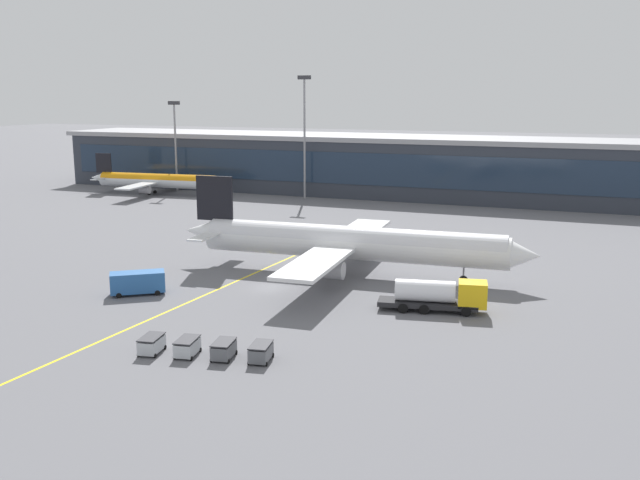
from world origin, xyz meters
TOP-DOWN VIEW (x-y plane):
  - ground_plane at (0.00, 0.00)m, footprint 700.00×700.00m
  - apron_lead_in_line at (-4.95, 2.00)m, footprint 5.67×79.84m
  - terminal_building at (-7.11, 77.85)m, footprint 159.70×19.98m
  - main_airliner at (6.38, 8.59)m, footprint 44.26×35.22m
  - fuel_tanker at (19.66, -1.95)m, footprint 11.08×4.46m
  - lavatory_truck at (-12.35, -7.78)m, footprint 6.03×5.30m
  - baggage_cart_0 at (-0.57, -22.45)m, footprint 2.03×2.88m
  - baggage_cart_1 at (2.58, -21.87)m, footprint 2.03×2.88m
  - baggage_cart_2 at (5.73, -21.29)m, footprint 2.03×2.88m
  - baggage_cart_3 at (8.88, -20.72)m, footprint 2.03×2.88m
  - commuter_jet_far at (-55.59, 59.39)m, footprint 33.01×26.28m
  - apron_light_mast_1 at (-23.49, 65.89)m, footprint 2.80×0.50m
  - apron_light_mast_2 at (-54.80, 65.89)m, footprint 2.80×0.50m

SIDE VIEW (x-z plane):
  - ground_plane at x=0.00m, z-range 0.00..0.00m
  - apron_lead_in_line at x=-4.95m, z-range 0.00..0.01m
  - baggage_cart_0 at x=-0.57m, z-range 0.04..1.52m
  - baggage_cart_1 at x=2.58m, z-range 0.04..1.52m
  - baggage_cart_2 at x=5.73m, z-range 0.04..1.52m
  - baggage_cart_3 at x=8.88m, z-range 0.04..1.52m
  - lavatory_truck at x=-12.35m, z-range 0.17..2.67m
  - fuel_tanker at x=19.66m, z-range 0.12..3.37m
  - commuter_jet_far at x=-55.59m, z-range -1.29..7.44m
  - main_airliner at x=6.38m, z-range -1.68..9.76m
  - terminal_building at x=-7.11m, z-range 0.02..12.76m
  - apron_light_mast_2 at x=-54.80m, z-range 1.92..21.96m
  - apron_light_mast_1 at x=-23.49m, z-range 2.02..27.29m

